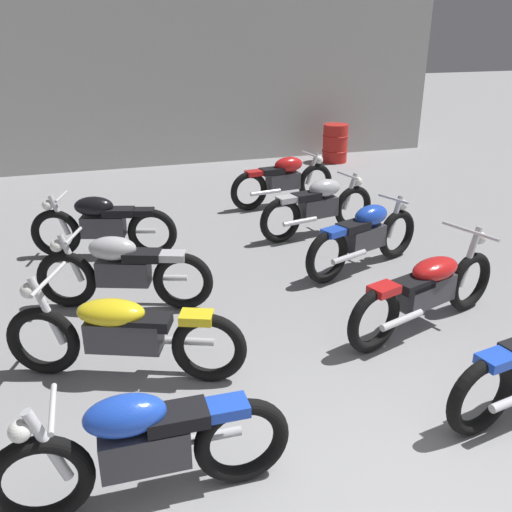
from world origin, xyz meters
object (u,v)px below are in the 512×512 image
Objects in this scene: motorcycle_right_row_3 at (319,206)px; motorcycle_right_row_4 at (284,180)px; motorcycle_left_row_1 at (123,333)px; motorcycle_left_row_0 at (143,445)px; motorcycle_left_row_3 at (103,224)px; oil_drum at (335,143)px; motorcycle_left_row_2 at (123,270)px; motorcycle_right_row_2 at (365,236)px; motorcycle_right_row_1 at (427,289)px.

motorcycle_right_row_3 is 1.55m from motorcycle_right_row_4.
motorcycle_left_row_0 is at bearing -90.28° from motorcycle_left_row_1.
motorcycle_left_row_3 is 6.86m from oil_drum.
motorcycle_left_row_2 is at bearing -153.11° from motorcycle_right_row_3.
motorcycle_left_row_3 is at bearing 155.34° from motorcycle_right_row_2.
motorcycle_left_row_0 is at bearing -92.64° from motorcycle_left_row_2.
motorcycle_left_row_2 is 1.62m from motorcycle_left_row_3.
motorcycle_right_row_2 is 2.91m from motorcycle_right_row_4.
motorcycle_left_row_2 is at bearing -132.01° from oil_drum.
oil_drum is at bearing 47.99° from motorcycle_left_row_2.
motorcycle_right_row_1 is 7.63m from oil_drum.
motorcycle_left_row_0 and motorcycle_right_row_4 have the same top height.
motorcycle_right_row_4 is 2.31× the size of oil_drum.
motorcycle_right_row_3 is 0.99× the size of motorcycle_right_row_4.
oil_drum is at bearing 68.62° from motorcycle_right_row_2.
motorcycle_right_row_3 is (2.99, 1.52, 0.00)m from motorcycle_left_row_2.
oil_drum is at bearing 72.14° from motorcycle_right_row_1.
motorcycle_left_row_1 is at bearing -126.77° from oil_drum.
motorcycle_left_row_2 is at bearing 154.32° from motorcycle_right_row_1.
motorcycle_right_row_3 is at bearing 42.77° from motorcycle_left_row_1.
motorcycle_right_row_1 is (2.93, -1.41, -0.01)m from motorcycle_left_row_2.
motorcycle_right_row_3 reaches higher than oil_drum.
motorcycle_left_row_1 is at bearing -125.19° from motorcycle_right_row_4.
motorcycle_right_row_4 is at bearing 90.74° from motorcycle_right_row_2.
motorcycle_left_row_1 is 5.43m from motorcycle_right_row_4.
motorcycle_right_row_2 is at bearing -87.92° from motorcycle_right_row_3.
motorcycle_left_row_0 is at bearing -136.38° from motorcycle_right_row_2.
motorcycle_right_row_1 is at bearing -90.96° from motorcycle_right_row_4.
motorcycle_right_row_4 is (3.14, 5.93, 0.00)m from motorcycle_left_row_0.
motorcycle_left_row_0 is 0.96× the size of motorcycle_left_row_1.
motorcycle_left_row_2 and motorcycle_left_row_3 have the same top height.
motorcycle_left_row_1 reaches higher than motorcycle_right_row_4.
motorcycle_left_row_0 is 3.39m from motorcycle_right_row_1.
motorcycle_left_row_2 is 0.98× the size of motorcycle_left_row_3.
motorcycle_right_row_2 is at bearing -111.38° from oil_drum.
motorcycle_right_row_4 is at bearing 89.57° from motorcycle_right_row_3.
motorcycle_left_row_1 is 2.42× the size of oil_drum.
motorcycle_right_row_2 is 0.97× the size of motorcycle_right_row_3.
motorcycle_left_row_1 is at bearing -154.21° from motorcycle_right_row_2.
motorcycle_right_row_3 is (-0.05, 1.35, 0.00)m from motorcycle_right_row_2.
motorcycle_left_row_3 is 3.45m from motorcycle_right_row_4.
motorcycle_right_row_4 is at bearing 62.13° from motorcycle_left_row_0.
motorcycle_left_row_0 is 5.38m from motorcycle_right_row_3.
motorcycle_left_row_3 is (0.00, 2.98, 0.01)m from motorcycle_left_row_1.
motorcycle_left_row_3 is (0.01, 4.48, 0.00)m from motorcycle_left_row_0.
motorcycle_right_row_1 is (3.06, 1.45, -0.01)m from motorcycle_left_row_0.
motorcycle_left_row_0 and motorcycle_right_row_3 have the same top height.
motorcycle_left_row_3 reaches higher than oil_drum.
motorcycle_right_row_4 is (3.13, 1.46, 0.00)m from motorcycle_left_row_3.
motorcycle_right_row_2 is (3.04, 0.16, 0.00)m from motorcycle_left_row_2.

